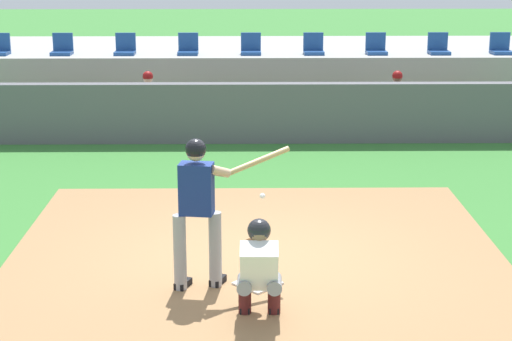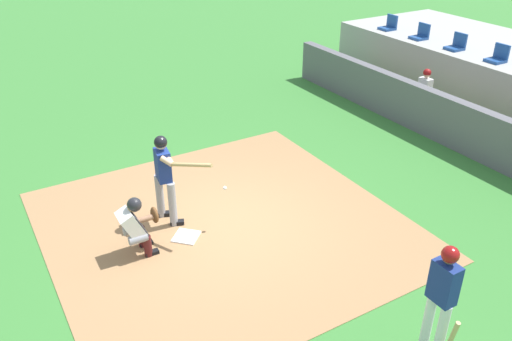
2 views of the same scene
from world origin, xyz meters
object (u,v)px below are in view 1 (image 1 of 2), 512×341
Objects in this scene: batter_at_plate at (199,204)px; stadium_seat_4 at (251,48)px; stadium_seat_8 at (501,48)px; dugout_player_1 at (397,101)px; stadium_seat_5 at (314,48)px; stadium_seat_2 at (125,48)px; stadium_seat_3 at (188,48)px; home_plate at (258,283)px; stadium_seat_1 at (62,49)px; stadium_seat_7 at (438,48)px; stadium_seat_6 at (376,48)px; catcher_crouched at (259,265)px; dugout_player_0 at (148,102)px.

stadium_seat_4 reaches higher than batter_at_plate.
stadium_seat_8 is (5.78, 0.00, 0.00)m from stadium_seat_4.
dugout_player_1 is 2.74m from stadium_seat_5.
stadium_seat_2 is 1.00× the size of stadium_seat_3.
stadium_seat_1 is (-4.33, 10.18, 1.51)m from home_plate.
stadium_seat_4 is at bearing 180.00° from stadium_seat_7.
stadium_seat_4 is at bearing 180.00° from stadium_seat_5.
stadium_seat_2 is at bearing 0.00° from stadium_seat_1.
stadium_seat_7 reaches higher than batter_at_plate.
stadium_seat_1 is 1.00× the size of stadium_seat_5.
batter_at_plate is 10.86m from stadium_seat_6.
stadium_seat_2 reaches higher than home_plate.
stadium_seat_4 and stadium_seat_5 have the same top height.
stadium_seat_7 reaches higher than catcher_crouched.
stadium_seat_5 reaches higher than dugout_player_1.
home_plate is at bearing -74.16° from stadium_seat_2.
stadium_seat_7 is (1.27, 2.03, 0.86)m from dugout_player_1.
stadium_seat_2 is (-5.95, 2.03, 0.86)m from dugout_player_1.
batter_at_plate is 11.41m from stadium_seat_7.
batter_at_plate is at bearing -116.04° from stadium_seat_7.
stadium_seat_5 reaches higher than batter_at_plate.
dugout_player_0 and dugout_player_1 have the same top height.
stadium_seat_6 is 1.00× the size of stadium_seat_8.
catcher_crouched is 4.25× the size of stadium_seat_2.
stadium_seat_6 is at bearing 0.00° from stadium_seat_5.
stadium_seat_4 is (4.33, 0.00, 0.00)m from stadium_seat_1.
stadium_seat_6 reaches higher than batter_at_plate.
catcher_crouched is at bearing -50.49° from batter_at_plate.
home_plate is 8.73m from dugout_player_1.
batter_at_plate is 10.28m from stadium_seat_3.
dugout_player_0 is 8.25m from stadium_seat_8.
stadium_seat_1 is at bearing 180.00° from stadium_seat_5.
dugout_player_1 is 2.71× the size of stadium_seat_6.
stadium_seat_7 is at bearing 68.58° from catcher_crouched.
stadium_seat_3 is (0.73, 2.03, 0.86)m from dugout_player_0.
dugout_player_1 is 2.71× the size of stadium_seat_2.
stadium_seat_1 is 1.00× the size of stadium_seat_4.
batter_at_plate is 1.14m from catcher_crouched.
stadium_seat_5 is at bearing 0.00° from stadium_seat_4.
stadium_seat_4 is at bearing 43.12° from dugout_player_0.
stadium_seat_7 is at bearing 0.00° from stadium_seat_6.
batter_at_plate is at bearing -79.63° from dugout_player_0.
stadium_seat_5 is (1.44, 0.00, 0.00)m from stadium_seat_4.
home_plate is at bearing -66.94° from stadium_seat_1.
stadium_seat_2 is 4.33m from stadium_seat_5.
catcher_crouched is at bearing -104.66° from stadium_seat_6.
catcher_crouched is 4.25× the size of stadium_seat_1.
dugout_player_0 is at bearing -165.65° from stadium_seat_8.
home_plate is 0.92× the size of stadium_seat_1.
stadium_seat_3 is at bearing 180.00° from stadium_seat_8.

